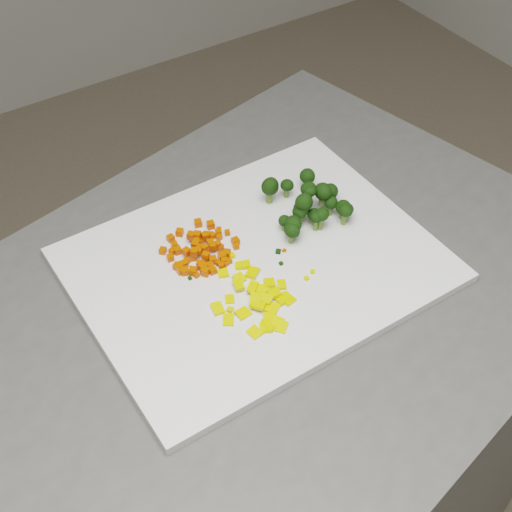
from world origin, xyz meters
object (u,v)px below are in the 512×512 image
cutting_board (256,265)px  carrot_pile (201,244)px  pepper_pile (254,293)px  counter_block (251,477)px  broccoli_pile (307,201)px

cutting_board → carrot_pile: size_ratio=4.50×
cutting_board → pepper_pile: pepper_pile is taller
counter_block → broccoli_pile: size_ratio=7.59×
cutting_board → broccoli_pile: 0.11m
cutting_board → pepper_pile: 0.06m
broccoli_pile → cutting_board: bearing=-161.2°
counter_block → cutting_board: bearing=48.6°
counter_block → pepper_pile: size_ratio=7.85×
counter_block → cutting_board: cutting_board is taller
carrot_pile → broccoli_pile: size_ratio=0.83×
carrot_pile → pepper_pile: size_ratio=0.86×
counter_block → broccoli_pile: (0.14, 0.08, 0.49)m
pepper_pile → broccoli_pile: size_ratio=0.97×
cutting_board → pepper_pile: (-0.03, -0.05, 0.01)m
carrot_pile → pepper_pile: carrot_pile is taller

